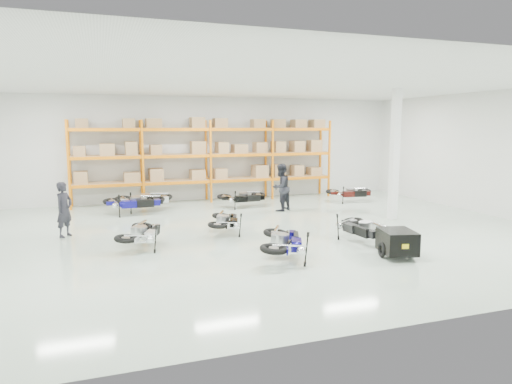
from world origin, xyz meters
name	(u,v)px	position (x,y,z in m)	size (l,w,h in m)	color
room	(257,159)	(0.00, 0.00, 2.25)	(18.00, 18.00, 18.00)	#B0C4B2
pallet_rack	(208,149)	(0.00, 6.45, 2.26)	(11.28, 0.98, 3.62)	orange
structural_column	(395,155)	(5.20, 0.50, 2.25)	(0.25, 0.25, 4.50)	white
moto_blue_centre	(284,237)	(-0.29, -2.88, 0.57)	(0.84, 1.88, 1.15)	#0C0854
moto_silver_left	(142,229)	(-3.45, -0.68, 0.53)	(0.76, 1.72, 1.05)	#ACAFB3
moto_black_far_left	(226,217)	(-0.92, 0.21, 0.50)	(0.73, 1.64, 1.00)	black
moto_touring_right	(362,224)	(2.42, -2.00, 0.53)	(0.77, 1.74, 1.06)	black
trailer	(397,242)	(2.42, -3.60, 0.40)	(0.97, 1.67, 0.68)	black
moto_back_a	(134,199)	(-3.30, 4.31, 0.59)	(0.86, 1.93, 1.18)	navy
moto_back_b	(144,196)	(-2.89, 4.92, 0.57)	(0.84, 1.88, 1.15)	silver
moto_back_c	(243,194)	(0.93, 4.42, 0.53)	(0.77, 1.74, 1.06)	black
moto_back_d	(350,190)	(5.68, 4.19, 0.53)	(0.77, 1.73, 1.05)	#3C0E0C
person_left	(64,209)	(-5.49, 1.41, 0.81)	(0.59, 0.39, 1.62)	#222129
person_back	(281,187)	(2.08, 3.24, 0.91)	(0.88, 0.69, 1.82)	black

